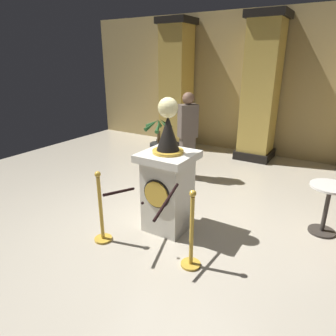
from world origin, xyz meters
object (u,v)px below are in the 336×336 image
Objects in this scene: stanchion_far at (191,241)px; bystander_guest at (188,134)px; cafe_table at (327,203)px; potted_palm_left at (159,144)px; stanchion_near at (101,217)px; pedestal_clock at (168,181)px.

stanchion_far is 0.57× the size of bystander_guest.
bystander_guest is at bearing 162.18° from cafe_table.
stanchion_near is at bearing -68.82° from potted_palm_left.
stanchion_far reaches higher than cafe_table.
stanchion_far is 1.36× the size of cafe_table.
stanchion_far is at bearing 6.91° from stanchion_near.
bystander_guest reaches higher than stanchion_far.
pedestal_clock is 1.08× the size of bystander_guest.
potted_palm_left reaches higher than cafe_table.
bystander_guest reaches higher than cafe_table.
bystander_guest is at bearing 119.31° from stanchion_far.
cafe_table is at bearing -22.65° from potted_palm_left.
pedestal_clock is 1.02m from stanchion_near.
stanchion_far is (1.27, 0.15, -0.01)m from stanchion_near.
stanchion_far is (0.69, -0.59, -0.39)m from pedestal_clock.
stanchion_far is 0.97× the size of potted_palm_left.
cafe_table is (3.85, -1.61, 0.11)m from potted_palm_left.
stanchion_near is 3.10m from cafe_table.
stanchion_near is at bearing -144.73° from cafe_table.
stanchion_near reaches higher than stanchion_far.
pedestal_clock is 1.84× the size of potted_palm_left.
stanchion_far is at bearing -40.73° from pedestal_clock.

